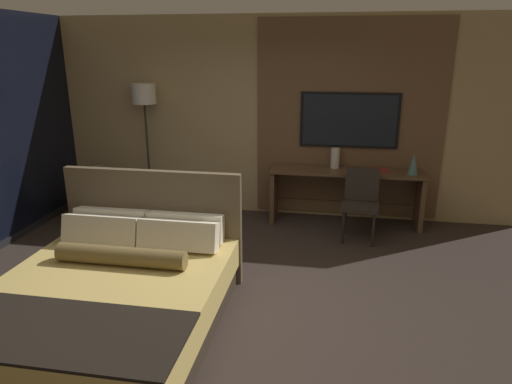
% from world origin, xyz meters
% --- Properties ---
extents(ground_plane, '(16.00, 16.00, 0.00)m').
position_xyz_m(ground_plane, '(0.00, 0.00, 0.00)').
color(ground_plane, '#332823').
extents(wall_back_tv_panel, '(7.20, 0.09, 2.80)m').
position_xyz_m(wall_back_tv_panel, '(0.17, 2.59, 1.40)').
color(wall_back_tv_panel, tan).
rests_on(wall_back_tv_panel, ground_plane).
extents(bed, '(1.86, 2.21, 1.17)m').
position_xyz_m(bed, '(-0.82, -0.61, 0.31)').
color(bed, '#33281E').
rests_on(bed, ground_plane).
extents(desk, '(2.05, 0.50, 0.77)m').
position_xyz_m(desk, '(1.19, 2.32, 0.53)').
color(desk, brown).
rests_on(desk, ground_plane).
extents(tv, '(1.33, 0.04, 0.75)m').
position_xyz_m(tv, '(1.19, 2.52, 1.41)').
color(tv, black).
extents(desk_chair, '(0.50, 0.50, 0.90)m').
position_xyz_m(desk_chair, '(1.37, 1.80, 0.54)').
color(desk_chair, '#28231E').
rests_on(desk_chair, ground_plane).
extents(armchair_by_window, '(0.86, 0.88, 0.78)m').
position_xyz_m(armchair_by_window, '(-2.13, 1.74, 0.27)').
color(armchair_by_window, brown).
rests_on(armchair_by_window, ground_plane).
extents(floor_lamp, '(0.34, 0.34, 1.88)m').
position_xyz_m(floor_lamp, '(-1.69, 2.34, 1.59)').
color(floor_lamp, '#282623').
rests_on(floor_lamp, ground_plane).
extents(vase_tall, '(0.14, 0.14, 0.29)m').
position_xyz_m(vase_tall, '(2.03, 2.21, 0.91)').
color(vase_tall, '#4C706B').
rests_on(vase_tall, desk).
extents(vase_short, '(0.12, 0.12, 0.28)m').
position_xyz_m(vase_short, '(1.02, 2.39, 0.91)').
color(vase_short, silver).
rests_on(vase_short, desk).
extents(book, '(0.23, 0.17, 0.03)m').
position_xyz_m(book, '(1.62, 2.31, 0.78)').
color(book, maroon).
rests_on(book, desk).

